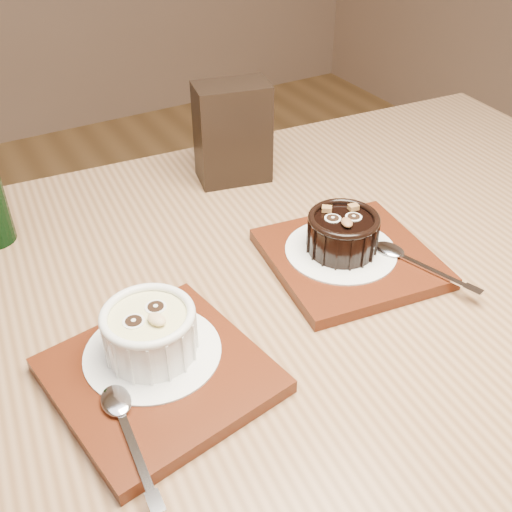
{
  "coord_description": "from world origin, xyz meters",
  "views": [
    {
      "loc": [
        -0.04,
        -0.18,
        1.17
      ],
      "look_at": [
        0.2,
        0.24,
        0.81
      ],
      "focal_mm": 42.0,
      "sensor_mm": 36.0,
      "label": 1
    }
  ],
  "objects_px": {
    "tray_left": "(160,375)",
    "ramekin_dark": "(343,232)",
    "table": "(275,367)",
    "tray_right": "(349,258)",
    "condiment_stand": "(233,133)",
    "ramekin_white": "(150,330)"
  },
  "relations": [
    {
      "from": "tray_left",
      "to": "tray_right",
      "type": "bearing_deg",
      "value": 12.5
    },
    {
      "from": "table",
      "to": "ramekin_dark",
      "type": "bearing_deg",
      "value": 17.21
    },
    {
      "from": "ramekin_dark",
      "to": "ramekin_white",
      "type": "bearing_deg",
      "value": -147.39
    },
    {
      "from": "table",
      "to": "ramekin_dark",
      "type": "distance_m",
      "value": 0.18
    },
    {
      "from": "ramekin_white",
      "to": "ramekin_dark",
      "type": "xyz_separation_m",
      "value": [
        0.25,
        0.04,
        -0.0
      ]
    },
    {
      "from": "tray_left",
      "to": "tray_right",
      "type": "xyz_separation_m",
      "value": [
        0.26,
        0.06,
        0.0
      ]
    },
    {
      "from": "tray_right",
      "to": "condiment_stand",
      "type": "relative_size",
      "value": 1.29
    },
    {
      "from": "ramekin_white",
      "to": "tray_right",
      "type": "xyz_separation_m",
      "value": [
        0.26,
        0.04,
        -0.04
      ]
    },
    {
      "from": "table",
      "to": "tray_right",
      "type": "distance_m",
      "value": 0.15
    },
    {
      "from": "table",
      "to": "tray_left",
      "type": "distance_m",
      "value": 0.18
    },
    {
      "from": "ramekin_white",
      "to": "condiment_stand",
      "type": "distance_m",
      "value": 0.37
    },
    {
      "from": "ramekin_white",
      "to": "ramekin_dark",
      "type": "distance_m",
      "value": 0.26
    },
    {
      "from": "ramekin_white",
      "to": "condiment_stand",
      "type": "relative_size",
      "value": 0.62
    },
    {
      "from": "tray_left",
      "to": "ramekin_dark",
      "type": "relative_size",
      "value": 2.2
    },
    {
      "from": "ramekin_dark",
      "to": "condiment_stand",
      "type": "xyz_separation_m",
      "value": [
        -0.01,
        0.24,
        0.03
      ]
    },
    {
      "from": "ramekin_white",
      "to": "tray_right",
      "type": "relative_size",
      "value": 0.49
    },
    {
      "from": "ramekin_white",
      "to": "condiment_stand",
      "type": "bearing_deg",
      "value": 31.26
    },
    {
      "from": "ramekin_white",
      "to": "ramekin_dark",
      "type": "relative_size",
      "value": 1.07
    },
    {
      "from": "table",
      "to": "tray_right",
      "type": "xyz_separation_m",
      "value": [
        0.12,
        0.03,
        0.1
      ]
    },
    {
      "from": "table",
      "to": "ramekin_white",
      "type": "xyz_separation_m",
      "value": [
        -0.14,
        -0.01,
        0.13
      ]
    },
    {
      "from": "tray_left",
      "to": "ramekin_dark",
      "type": "distance_m",
      "value": 0.27
    },
    {
      "from": "condiment_stand",
      "to": "ramekin_dark",
      "type": "bearing_deg",
      "value": -87.07
    }
  ]
}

